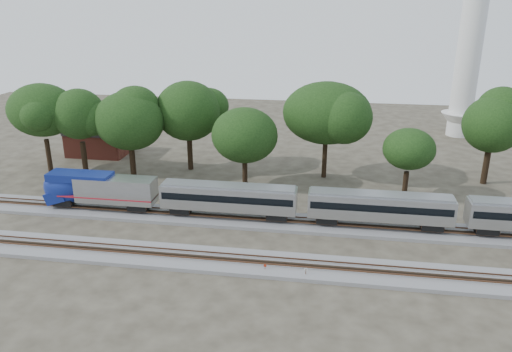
{
  "coord_description": "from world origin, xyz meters",
  "views": [
    {
      "loc": [
        10.45,
        -47.21,
        25.25
      ],
      "look_at": [
        2.14,
        5.0,
        6.18
      ],
      "focal_mm": 35.0,
      "sensor_mm": 36.0,
      "label": 1
    }
  ],
  "objects": [
    {
      "name": "tree_2",
      "position": [
        -18.6,
        19.08,
        8.37
      ],
      "size": [
        8.53,
        8.53,
        12.02
      ],
      "color": "black",
      "rests_on": "ground"
    },
    {
      "name": "track_near",
      "position": [
        0.0,
        -4.0,
        0.21
      ],
      "size": [
        160.0,
        5.0,
        0.73
      ],
      "color": "slate",
      "rests_on": "ground"
    },
    {
      "name": "tree_7",
      "position": [
        32.14,
        24.02,
        8.64
      ],
      "size": [
        8.8,
        8.8,
        12.41
      ],
      "color": "black",
      "rests_on": "ground"
    },
    {
      "name": "switch_stand_red",
      "position": [
        4.66,
        -5.3,
        0.59
      ],
      "size": [
        0.29,
        0.05,
        0.92
      ],
      "rotation": [
        0.0,
        0.0,
        -0.02
      ],
      "color": "#512D19",
      "rests_on": "ground"
    },
    {
      "name": "train",
      "position": [
        24.94,
        6.0,
        3.02
      ],
      "size": [
        101.22,
        2.88,
        4.25
      ],
      "color": "#B3B5BA",
      "rests_on": "ground"
    },
    {
      "name": "tree_1",
      "position": [
        -26.17,
        19.02,
        9.14
      ],
      "size": [
        9.3,
        9.3,
        13.11
      ],
      "color": "black",
      "rests_on": "ground"
    },
    {
      "name": "tree_0",
      "position": [
        -31.76,
        18.78,
        9.58
      ],
      "size": [
        9.75,
        9.75,
        13.74
      ],
      "color": "black",
      "rests_on": "ground"
    },
    {
      "name": "switch_lever",
      "position": [
        8.3,
        -6.07,
        0.15
      ],
      "size": [
        0.58,
        0.48,
        0.3
      ],
      "primitive_type": "cube",
      "rotation": [
        0.0,
        0.0,
        0.42
      ],
      "color": "#512D19",
      "rests_on": "ground"
    },
    {
      "name": "switch_stand_white",
      "position": [
        8.61,
        -5.6,
        0.68
      ],
      "size": [
        0.33,
        0.15,
        1.06
      ],
      "rotation": [
        0.0,
        0.0,
        0.37
      ],
      "color": "#512D19",
      "rests_on": "ground"
    },
    {
      "name": "tree_4",
      "position": [
        -1.41,
        17.43,
        7.43
      ],
      "size": [
        7.57,
        7.57,
        10.68
      ],
      "color": "black",
      "rests_on": "ground"
    },
    {
      "name": "tree_3",
      "position": [
        -11.08,
        23.5,
        9.15
      ],
      "size": [
        9.31,
        9.31,
        13.13
      ],
      "color": "black",
      "rests_on": "ground"
    },
    {
      "name": "track_far",
      "position": [
        0.0,
        6.0,
        0.21
      ],
      "size": [
        160.0,
        5.0,
        0.73
      ],
      "color": "slate",
      "rests_on": "ground"
    },
    {
      "name": "brick_building",
      "position": [
        -28.49,
        28.8,
        2.35
      ],
      "size": [
        9.75,
        6.91,
        4.65
      ],
      "rotation": [
        0.0,
        0.0,
        -0.01
      ],
      "color": "maroon",
      "rests_on": "ground"
    },
    {
      "name": "tree_6",
      "position": [
        20.26,
        16.69,
        6.72
      ],
      "size": [
        6.86,
        6.86,
        9.67
      ],
      "color": "black",
      "rests_on": "ground"
    },
    {
      "name": "ground",
      "position": [
        0.0,
        0.0,
        0.0
      ],
      "size": [
        160.0,
        160.0,
        0.0
      ],
      "primitive_type": "plane",
      "color": "#383328",
      "rests_on": "ground"
    },
    {
      "name": "tree_5",
      "position": [
        9.44,
        23.11,
        9.64
      ],
      "size": [
        9.81,
        9.81,
        13.84
      ],
      "color": "black",
      "rests_on": "ground"
    }
  ]
}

